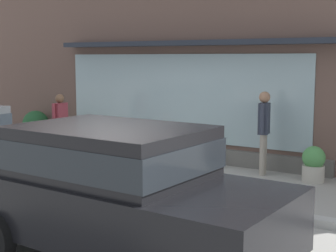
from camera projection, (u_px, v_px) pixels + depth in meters
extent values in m
plane|color=#9E9B93|center=(110.00, 185.00, 9.83)|extent=(60.00, 60.00, 0.00)
cube|color=#B2B2AD|center=(103.00, 184.00, 9.66)|extent=(14.00, 0.24, 0.12)
cube|color=brown|center=(192.00, 57.00, 12.18)|extent=(14.00, 0.36, 4.96)
cube|color=#9EB7BC|center=(178.00, 97.00, 12.28)|extent=(6.63, 0.03, 2.09)
cube|color=#232833|center=(185.00, 43.00, 11.84)|extent=(7.23, 0.56, 0.12)
cube|color=#605E59|center=(187.00, 152.00, 12.30)|extent=(7.03, 0.20, 0.36)
cylinder|color=red|center=(79.00, 163.00, 11.79)|extent=(0.32, 0.32, 0.06)
cylinder|color=red|center=(79.00, 148.00, 11.74)|extent=(0.21, 0.21, 0.66)
sphere|color=red|center=(79.00, 131.00, 11.69)|extent=(0.23, 0.23, 0.23)
cylinder|color=red|center=(74.00, 146.00, 11.81)|extent=(0.10, 0.09, 0.09)
cylinder|color=red|center=(84.00, 147.00, 11.66)|extent=(0.10, 0.09, 0.09)
cylinder|color=red|center=(75.00, 147.00, 11.61)|extent=(0.09, 0.10, 0.09)
cylinder|color=#333847|center=(64.00, 143.00, 12.33)|extent=(0.12, 0.12, 0.79)
cylinder|color=#333847|center=(59.00, 144.00, 12.20)|extent=(0.12, 0.12, 0.79)
cube|color=#8E333D|center=(60.00, 115.00, 12.17)|extent=(0.21, 0.32, 0.59)
sphere|color=brown|center=(60.00, 98.00, 12.12)|extent=(0.21, 0.21, 0.21)
cylinder|color=#8E333D|center=(66.00, 114.00, 12.34)|extent=(0.08, 0.08, 0.56)
cylinder|color=#8E333D|center=(54.00, 116.00, 12.00)|extent=(0.08, 0.08, 0.56)
cube|color=black|center=(70.00, 124.00, 12.43)|extent=(0.11, 0.24, 0.28)
cylinder|color=#9E9384|center=(264.00, 154.00, 10.76)|extent=(0.12, 0.12, 0.87)
cylinder|color=#9E9384|center=(262.00, 155.00, 10.61)|extent=(0.12, 0.12, 0.87)
cube|color=#333847|center=(264.00, 119.00, 10.58)|extent=(0.25, 0.35, 0.65)
sphere|color=#A37556|center=(265.00, 97.00, 10.52)|extent=(0.24, 0.24, 0.24)
cylinder|color=#333847|center=(266.00, 117.00, 10.77)|extent=(0.08, 0.08, 0.62)
cylinder|color=#333847|center=(262.00, 119.00, 10.39)|extent=(0.08, 0.08, 0.62)
cylinder|color=black|center=(31.00, 170.00, 9.74)|extent=(0.63, 0.22, 0.62)
cube|color=black|center=(124.00, 207.00, 6.10)|extent=(4.13, 1.94, 0.73)
cube|color=black|center=(110.00, 153.00, 6.12)|extent=(2.29, 1.73, 0.65)
cube|color=#1E2328|center=(110.00, 153.00, 6.12)|extent=(2.34, 1.75, 0.36)
cylinder|color=black|center=(251.00, 236.00, 6.18)|extent=(0.61, 0.20, 0.61)
cylinder|color=black|center=(98.00, 202.00, 7.60)|extent=(0.61, 0.20, 0.61)
cylinder|color=#B7B2A3|center=(62.00, 142.00, 14.05)|extent=(0.28, 0.28, 0.26)
sphere|color=#23562D|center=(62.00, 132.00, 14.01)|extent=(0.37, 0.37, 0.37)
cylinder|color=#9E6042|center=(81.00, 145.00, 13.53)|extent=(0.49, 0.49, 0.30)
sphere|color=#3D8442|center=(81.00, 132.00, 13.49)|extent=(0.54, 0.54, 0.54)
sphere|color=#B266B7|center=(87.00, 128.00, 13.46)|extent=(0.16, 0.16, 0.16)
cylinder|color=#B7B2A3|center=(36.00, 139.00, 14.52)|extent=(0.49, 0.49, 0.28)
sphere|color=#23562D|center=(36.00, 124.00, 14.46)|extent=(0.74, 0.74, 0.74)
cylinder|color=#B7B2A3|center=(209.00, 159.00, 11.50)|extent=(0.27, 0.27, 0.37)
sphere|color=#3D8442|center=(209.00, 146.00, 11.46)|extent=(0.29, 0.29, 0.29)
sphere|color=#DB4C7A|center=(212.00, 144.00, 11.46)|extent=(0.08, 0.08, 0.08)
sphere|color=#B266B7|center=(209.00, 145.00, 11.40)|extent=(0.07, 0.07, 0.07)
sphere|color=orange|center=(212.00, 144.00, 11.49)|extent=(0.05, 0.05, 0.05)
cylinder|color=#B7B2A3|center=(163.00, 154.00, 12.39)|extent=(0.26, 0.26, 0.24)
sphere|color=olive|center=(163.00, 144.00, 12.35)|extent=(0.33, 0.33, 0.33)
cylinder|color=#B7B2A3|center=(313.00, 174.00, 10.10)|extent=(0.44, 0.44, 0.33)
sphere|color=#4C934C|center=(314.00, 157.00, 10.05)|extent=(0.46, 0.46, 0.46)
sphere|color=#DB4C7A|center=(308.00, 154.00, 10.06)|extent=(0.13, 0.13, 0.13)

